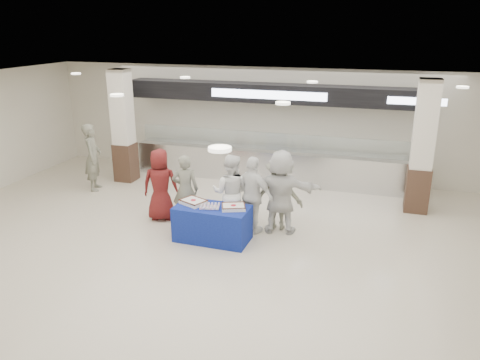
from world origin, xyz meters
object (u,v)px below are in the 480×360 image
(display_table, at_px, (212,224))
(soldier_bg, at_px, (93,157))
(sheet_cake_right, at_px, (233,207))
(chef_tall, at_px, (231,193))
(civilian_white, at_px, (281,192))
(sheet_cake_left, at_px, (193,201))
(cupcake_tray, at_px, (210,206))
(soldier_a, at_px, (185,190))
(civilian_maroon, at_px, (161,185))
(chef_short, at_px, (253,195))
(soldier_b, at_px, (279,193))

(display_table, bearing_deg, soldier_bg, 155.51)
(sheet_cake_right, xyz_separation_m, chef_tall, (-0.26, 0.61, 0.06))
(civilian_white, bearing_deg, sheet_cake_left, 16.11)
(chef_tall, bearing_deg, cupcake_tray, 67.89)
(cupcake_tray, distance_m, civilian_white, 1.58)
(cupcake_tray, distance_m, chef_tall, 0.73)
(display_table, relative_size, sheet_cake_left, 2.52)
(display_table, relative_size, soldier_a, 0.95)
(sheet_cake_left, bearing_deg, soldier_bg, 152.15)
(civilian_maroon, height_order, soldier_bg, soldier_bg)
(chef_short, bearing_deg, soldier_b, -121.64)
(civilian_white, bearing_deg, sheet_cake_right, 36.29)
(soldier_bg, bearing_deg, soldier_b, -122.68)
(sheet_cake_right, distance_m, soldier_a, 1.47)
(sheet_cake_left, height_order, soldier_bg, soldier_bg)
(sheet_cake_left, height_order, civilian_maroon, civilian_maroon)
(chef_short, bearing_deg, sheet_cake_right, 88.18)
(soldier_a, relative_size, soldier_bg, 0.88)
(sheet_cake_left, distance_m, chef_tall, 0.87)
(sheet_cake_right, xyz_separation_m, cupcake_tray, (-0.49, -0.08, -0.02))
(civilian_maroon, distance_m, soldier_bg, 3.01)
(chef_short, distance_m, civilian_white, 0.60)
(display_table, distance_m, civilian_white, 1.62)
(sheet_cake_right, bearing_deg, soldier_a, 155.58)
(chef_short, height_order, civilian_white, civilian_white)
(sheet_cake_left, relative_size, civilian_white, 0.33)
(civilian_maroon, bearing_deg, display_table, 140.46)
(display_table, distance_m, civilian_maroon, 1.76)
(chef_tall, bearing_deg, soldier_a, -3.73)
(soldier_b, bearing_deg, soldier_bg, -13.66)
(soldier_bg, bearing_deg, cupcake_tray, -138.48)
(sheet_cake_right, relative_size, soldier_bg, 0.31)
(sheet_cake_left, relative_size, sheet_cake_right, 1.07)
(chef_tall, distance_m, soldier_bg, 4.64)
(sheet_cake_right, distance_m, civilian_white, 1.14)
(sheet_cake_right, xyz_separation_m, soldier_b, (0.73, 0.99, 0.03))
(display_table, relative_size, sheet_cake_right, 2.68)
(cupcake_tray, relative_size, soldier_a, 0.25)
(sheet_cake_right, xyz_separation_m, civilian_white, (0.81, 0.80, 0.14))
(cupcake_tray, height_order, soldier_b, soldier_b)
(soldier_bg, bearing_deg, sheet_cake_left, -139.70)
(soldier_b, distance_m, soldier_bg, 5.51)
(sheet_cake_right, distance_m, soldier_b, 1.23)
(chef_short, distance_m, soldier_b, 0.61)
(soldier_a, relative_size, soldier_b, 0.99)
(display_table, relative_size, chef_short, 0.90)
(civilian_maroon, xyz_separation_m, soldier_bg, (-2.69, 1.34, 0.08))
(cupcake_tray, xyz_separation_m, civilian_maroon, (-1.50, 0.76, 0.07))
(sheet_cake_left, xyz_separation_m, cupcake_tray, (0.41, -0.10, -0.02))
(chef_short, bearing_deg, civilian_white, -141.32)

